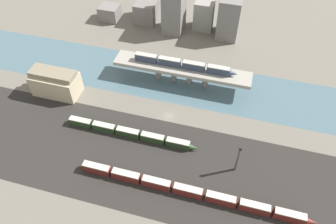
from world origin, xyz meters
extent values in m
plane|color=#666056|center=(0.00, 0.00, 0.00)|extent=(400.00, 400.00, 0.00)
cube|color=#282623|center=(0.00, -24.00, 0.00)|extent=(280.00, 42.00, 0.01)
cube|color=#47606B|center=(0.00, 22.24, 0.00)|extent=(320.00, 29.18, 0.01)
cube|color=gray|center=(0.00, 22.24, 7.77)|extent=(61.65, 9.74, 1.68)
cylinder|color=gray|center=(-10.94, 22.24, 3.46)|extent=(2.55, 2.55, 6.93)
cylinder|color=gray|center=(-3.65, 22.24, 3.46)|extent=(2.55, 2.55, 6.93)
cylinder|color=gray|center=(3.65, 22.24, 3.46)|extent=(2.55, 2.55, 6.93)
cylinder|color=gray|center=(10.94, 22.24, 3.46)|extent=(2.55, 2.55, 6.93)
cube|color=#2D384C|center=(-16.49, 22.24, 10.21)|extent=(9.92, 2.64, 3.20)
cube|color=#B7B2A3|center=(-16.49, 22.24, 12.01)|extent=(9.52, 2.43, 0.40)
cube|color=#2D384C|center=(-5.63, 22.24, 10.21)|extent=(9.92, 2.64, 3.20)
cube|color=#B7B2A3|center=(-5.63, 22.24, 12.01)|extent=(9.52, 2.43, 0.40)
cube|color=#2D384C|center=(5.23, 22.24, 10.21)|extent=(9.92, 2.64, 3.20)
cube|color=#B7B2A3|center=(5.23, 22.24, 12.01)|extent=(9.52, 2.43, 0.40)
cube|color=#2D384C|center=(16.09, 22.24, 10.21)|extent=(9.92, 2.64, 3.20)
cube|color=#B7B2A3|center=(16.09, 22.24, 12.01)|extent=(9.52, 2.43, 0.40)
cone|color=#2D384C|center=(22.79, 22.24, 10.05)|extent=(3.47, 2.38, 2.38)
cube|color=#5B1E19|center=(-17.66, -32.84, 1.68)|extent=(10.27, 2.68, 3.36)
cube|color=#B7B2A3|center=(-17.66, -32.84, 3.56)|extent=(9.86, 2.47, 0.40)
cube|color=#5B1E19|center=(-6.49, -32.84, 1.68)|extent=(10.27, 2.68, 3.36)
cube|color=#B7B2A3|center=(-6.49, -32.84, 3.56)|extent=(9.86, 2.47, 0.40)
cube|color=#5B1E19|center=(4.68, -32.84, 1.68)|extent=(10.27, 2.68, 3.36)
cube|color=#B7B2A3|center=(4.68, -32.84, 3.56)|extent=(9.86, 2.47, 0.40)
cube|color=#5B1E19|center=(15.84, -32.84, 1.68)|extent=(10.27, 2.68, 3.36)
cube|color=#B7B2A3|center=(15.84, -32.84, 3.56)|extent=(9.86, 2.47, 0.40)
cube|color=#5B1E19|center=(27.01, -32.84, 1.68)|extent=(10.27, 2.68, 3.36)
cube|color=#B7B2A3|center=(27.01, -32.84, 3.56)|extent=(9.86, 2.47, 0.40)
cube|color=#5B1E19|center=(38.18, -32.84, 1.68)|extent=(10.27, 2.68, 3.36)
cube|color=#B7B2A3|center=(38.18, -32.84, 3.56)|extent=(9.86, 2.47, 0.40)
cube|color=#5B1E19|center=(49.35, -32.84, 1.68)|extent=(10.27, 2.68, 3.36)
cube|color=#B7B2A3|center=(49.35, -32.84, 3.56)|extent=(9.86, 2.47, 0.40)
cone|color=#5B1E19|center=(56.28, -32.84, 1.51)|extent=(3.59, 2.41, 2.41)
cube|color=#23381E|center=(-32.94, -14.16, 1.50)|extent=(9.35, 2.66, 3.01)
cube|color=#B7B2A3|center=(-32.94, -14.16, 3.21)|extent=(8.97, 2.45, 0.40)
cube|color=#23381E|center=(-22.79, -14.16, 1.50)|extent=(9.35, 2.66, 3.01)
cube|color=#B7B2A3|center=(-22.79, -14.16, 3.21)|extent=(8.97, 2.45, 0.40)
cube|color=#23381E|center=(-12.65, -14.16, 1.50)|extent=(9.35, 2.66, 3.01)
cube|color=#B7B2A3|center=(-12.65, -14.16, 3.21)|extent=(8.97, 2.45, 0.40)
cube|color=#23381E|center=(-2.50, -14.16, 1.50)|extent=(9.35, 2.66, 3.01)
cube|color=#B7B2A3|center=(-2.50, -14.16, 3.21)|extent=(8.97, 2.45, 0.40)
cube|color=#23381E|center=(7.64, -14.16, 1.50)|extent=(9.35, 2.66, 3.01)
cube|color=#B7B2A3|center=(7.64, -14.16, 3.21)|extent=(8.97, 2.45, 0.40)
cone|color=#23381E|center=(13.95, -14.16, 1.35)|extent=(3.27, 2.40, 2.40)
cube|color=tan|center=(-51.22, 0.78, 4.92)|extent=(20.07, 10.50, 9.84)
cube|color=#7C725C|center=(-51.22, 0.78, 10.93)|extent=(19.67, 7.35, 2.16)
cylinder|color=#4C4C51|center=(30.18, -18.68, 5.94)|extent=(0.87, 0.87, 11.88)
cube|color=black|center=(30.18, -18.68, 12.48)|extent=(1.00, 0.70, 1.20)
cube|color=slate|center=(-51.97, 63.47, 4.01)|extent=(10.72, 9.70, 8.01)
cube|color=slate|center=(-31.36, 68.86, 5.65)|extent=(11.42, 15.80, 11.31)
cube|color=slate|center=(-14.23, 62.22, 11.97)|extent=(10.41, 13.29, 23.93)
cube|color=gray|center=(0.88, 68.86, 7.90)|extent=(10.14, 9.86, 15.81)
cube|color=slate|center=(14.56, 65.19, 10.94)|extent=(10.88, 14.28, 21.87)
camera|label=1|loc=(24.15, -88.12, 101.49)|focal=35.00mm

